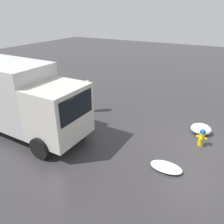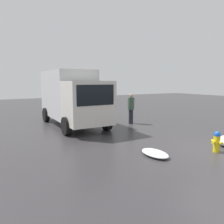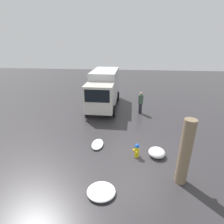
{
  "view_description": "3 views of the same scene",
  "coord_description": "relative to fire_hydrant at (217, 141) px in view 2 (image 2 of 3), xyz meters",
  "views": [
    {
      "loc": [
        -0.51,
        8.73,
        5.29
      ],
      "look_at": [
        3.5,
        1.52,
        1.4
      ],
      "focal_mm": 35.0,
      "sensor_mm": 36.0,
      "label": 1
    },
    {
      "loc": [
        -4.76,
        7.34,
        2.61
      ],
      "look_at": [
        3.93,
        2.18,
        1.18
      ],
      "focal_mm": 35.0,
      "sensor_mm": 36.0,
      "label": 2
    },
    {
      "loc": [
        -7.83,
        0.55,
        5.74
      ],
      "look_at": [
        3.31,
        1.65,
        1.16
      ],
      "focal_mm": 28.0,
      "sensor_mm": 36.0,
      "label": 3
    }
  ],
  "objects": [
    {
      "name": "delivery_truck",
      "position": [
        7.55,
        2.8,
        1.34
      ],
      "size": [
        6.33,
        2.59,
        3.24
      ],
      "rotation": [
        0.0,
        0.0,
        1.56
      ],
      "color": "beige",
      "rests_on": "ground_plane"
    },
    {
      "name": "ground_plane",
      "position": [
        -0.0,
        -0.0,
        -0.4
      ],
      "size": [
        60.0,
        60.0,
        0.0
      ],
      "primitive_type": "plane",
      "color": "#333033"
    },
    {
      "name": "pedestrian",
      "position": [
        6.12,
        -0.48,
        0.61
      ],
      "size": [
        0.41,
        0.41,
        1.86
      ],
      "rotation": [
        0.0,
        0.0,
        0.85
      ],
      "color": "#23232D",
      "rests_on": "ground_plane"
    },
    {
      "name": "snow_pile_curbside",
      "position": [
        0.83,
        2.26,
        -0.31
      ],
      "size": [
        1.17,
        0.68,
        0.19
      ],
      "color": "white",
      "rests_on": "ground_plane"
    },
    {
      "name": "fire_hydrant",
      "position": [
        0.0,
        0.0,
        0.0
      ],
      "size": [
        0.44,
        0.35,
        0.78
      ],
      "rotation": [
        0.0,
        0.0,
        1.48
      ],
      "color": "yellow",
      "rests_on": "ground_plane"
    }
  ]
}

